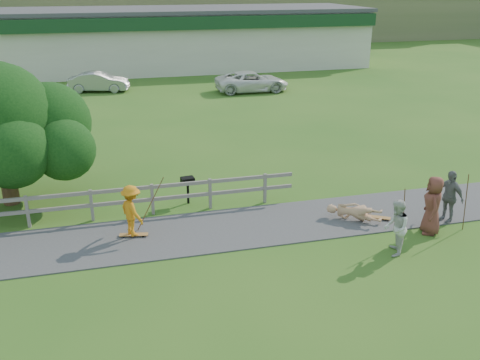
% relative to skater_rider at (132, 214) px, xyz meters
% --- Properties ---
extents(ground, '(260.00, 260.00, 0.00)m').
position_rel_skater_rider_xyz_m(ground, '(2.78, -1.70, -0.81)').
color(ground, '#2D5E1B').
rests_on(ground, ground).
extents(path, '(34.00, 3.00, 0.04)m').
position_rel_skater_rider_xyz_m(path, '(2.78, -0.20, -0.79)').
color(path, '#3C3C3F').
rests_on(path, ground).
extents(fence, '(15.05, 0.10, 1.10)m').
position_rel_skater_rider_xyz_m(fence, '(-1.84, 1.60, -0.09)').
color(fence, slate).
rests_on(fence, ground).
extents(strip_mall, '(32.50, 10.75, 5.10)m').
position_rel_skater_rider_xyz_m(strip_mall, '(6.78, 33.24, 1.76)').
color(strip_mall, beige).
rests_on(strip_mall, ground).
extents(skater_rider, '(1.00, 1.21, 1.63)m').
position_rel_skater_rider_xyz_m(skater_rider, '(0.00, 0.00, 0.00)').
color(skater_rider, orange).
rests_on(skater_rider, ground).
extents(skater_fallen, '(1.43, 1.68, 0.65)m').
position_rel_skater_rider_xyz_m(skater_fallen, '(7.17, -0.65, -0.49)').
color(skater_fallen, tan).
rests_on(skater_fallen, ground).
extents(spectator_a, '(0.94, 1.02, 1.69)m').
position_rel_skater_rider_xyz_m(spectator_a, '(7.30, -3.02, 0.03)').
color(spectator_a, '#BBBCB7').
rests_on(spectator_a, ground).
extents(spectator_b, '(0.76, 1.14, 1.80)m').
position_rel_skater_rider_xyz_m(spectator_b, '(10.12, -1.45, 0.08)').
color(spectator_b, slate).
rests_on(spectator_b, ground).
extents(spectator_c, '(0.93, 1.09, 1.90)m').
position_rel_skater_rider_xyz_m(spectator_c, '(9.12, -2.05, 0.13)').
color(spectator_c, brown).
rests_on(spectator_c, ground).
extents(car_silver, '(4.38, 2.29, 1.37)m').
position_rel_skater_rider_xyz_m(car_silver, '(-0.69, 23.65, -0.13)').
color(car_silver, '#9A9BA1').
rests_on(car_silver, ground).
extents(car_white, '(5.17, 2.43, 1.43)m').
position_rel_skater_rider_xyz_m(car_white, '(9.78, 20.90, -0.10)').
color(car_white, white).
rests_on(car_white, ground).
extents(tree, '(5.91, 5.91, 4.51)m').
position_rel_skater_rider_xyz_m(tree, '(-4.04, 3.87, 1.44)').
color(tree, black).
rests_on(tree, ground).
extents(bbq, '(0.49, 0.40, 0.99)m').
position_rel_skater_rider_xyz_m(bbq, '(2.10, 2.24, -0.32)').
color(bbq, black).
rests_on(bbq, ground).
extents(longboard_rider, '(0.91, 0.39, 0.10)m').
position_rel_skater_rider_xyz_m(longboard_rider, '(0.00, 0.00, -0.76)').
color(longboard_rider, olive).
rests_on(longboard_rider, ground).
extents(longboard_fallen, '(0.89, 0.66, 0.10)m').
position_rel_skater_rider_xyz_m(longboard_fallen, '(7.97, -0.75, -0.76)').
color(longboard_fallen, olive).
rests_on(longboard_fallen, ground).
extents(helmet, '(0.24, 0.24, 0.24)m').
position_rel_skater_rider_xyz_m(helmet, '(7.77, -0.30, -0.69)').
color(helmet, red).
rests_on(helmet, ground).
extents(pole_rider, '(0.03, 0.03, 1.99)m').
position_rel_skater_rider_xyz_m(pole_rider, '(0.60, 0.40, 0.18)').
color(pole_rider, '#543721').
rests_on(pole_rider, ground).
extents(pole_spec_left, '(0.03, 0.03, 1.77)m').
position_rel_skater_rider_xyz_m(pole_spec_left, '(7.91, -2.38, 0.07)').
color(pole_spec_left, '#543721').
rests_on(pole_spec_left, ground).
extents(pole_spec_right, '(0.03, 0.03, 1.91)m').
position_rel_skater_rider_xyz_m(pole_spec_right, '(10.25, -2.12, 0.14)').
color(pole_spec_right, '#543721').
rests_on(pole_spec_right, ground).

